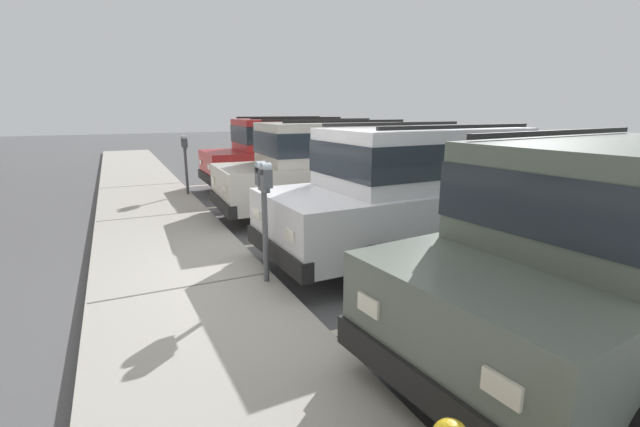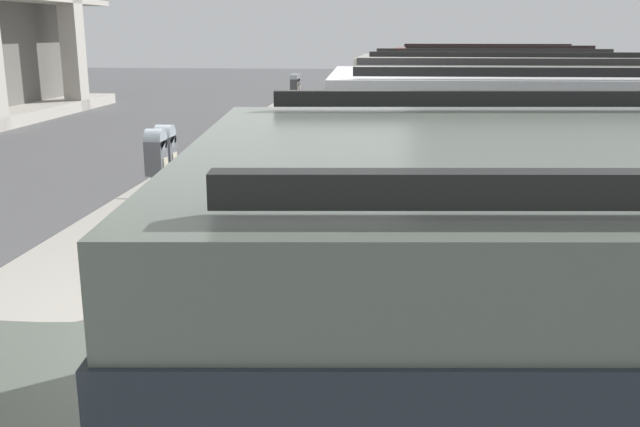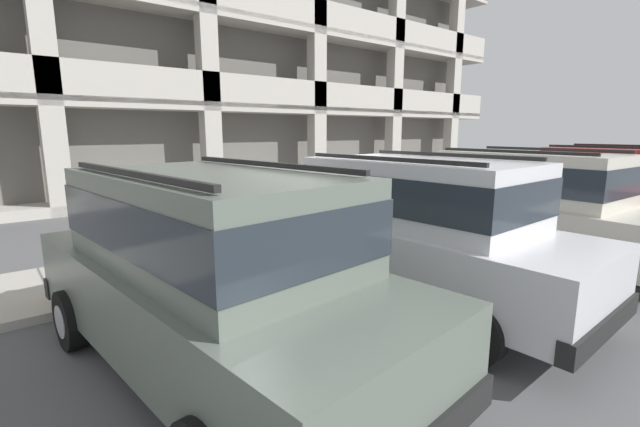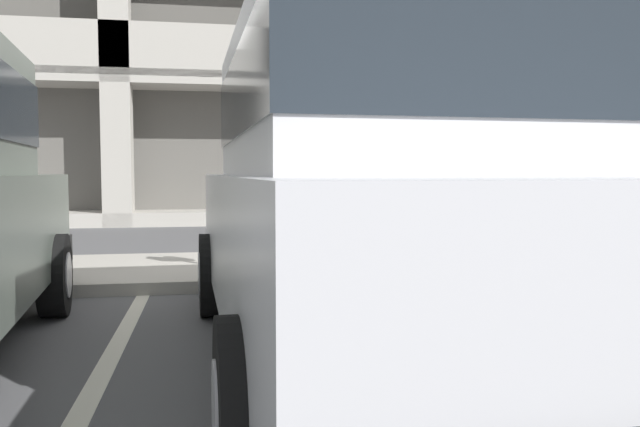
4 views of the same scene
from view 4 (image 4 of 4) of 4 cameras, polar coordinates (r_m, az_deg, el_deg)
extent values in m
cube|color=#565659|center=(5.94, -0.45, -7.85)|extent=(80.00, 80.00, 0.10)
cube|color=#ADA89E|center=(7.19, -2.21, -4.93)|extent=(40.00, 2.20, 0.12)
cube|color=#606060|center=(7.18, -2.21, -4.44)|extent=(0.03, 2.16, 0.00)
cube|color=#606060|center=(8.69, 24.97, -3.36)|extent=(0.03, 2.16, 0.00)
cube|color=silver|center=(4.53, -17.89, -11.05)|extent=(0.12, 4.80, 0.01)
cube|color=silver|center=(5.17, 20.25, -9.24)|extent=(0.12, 4.80, 0.01)
cube|color=silver|center=(3.74, 4.97, -2.65)|extent=(1.99, 4.76, 0.80)
cube|color=silver|center=(3.69, 5.27, 10.03)|extent=(1.71, 2.96, 0.84)
cube|color=#232B33|center=(3.69, 5.27, 10.36)|extent=(1.74, 2.99, 0.46)
cube|color=black|center=(6.00, -1.51, -2.90)|extent=(1.88, 0.22, 0.24)
cube|color=silver|center=(6.15, 3.63, 0.62)|extent=(0.24, 0.04, 0.14)
cube|color=silver|center=(5.94, -7.02, 0.49)|extent=(0.24, 0.04, 0.14)
cylinder|color=black|center=(5.45, 9.56, -4.90)|extent=(0.22, 0.67, 0.66)
cylinder|color=#B2B2B7|center=(5.45, 9.56, -4.90)|extent=(0.23, 0.37, 0.36)
cylinder|color=black|center=(5.08, -9.82, -5.54)|extent=(0.22, 0.67, 0.66)
cylinder|color=#B2B2B7|center=(5.08, -9.82, -5.54)|extent=(0.23, 0.37, 0.36)
cylinder|color=black|center=(2.25, -6.81, -17.49)|extent=(0.22, 0.67, 0.66)
cylinder|color=#B2B2B7|center=(2.25, -6.81, -17.49)|extent=(0.23, 0.37, 0.36)
cube|color=black|center=(4.02, 15.11, 16.04)|extent=(0.13, 2.62, 0.05)
cube|color=black|center=(3.63, -5.63, 17.52)|extent=(0.13, 2.62, 0.05)
cube|color=silver|center=(6.30, -25.13, 0.35)|extent=(0.24, 0.05, 0.14)
cylinder|color=black|center=(5.41, -23.09, -5.22)|extent=(0.26, 0.68, 0.66)
cylinder|color=#B2B2B7|center=(5.41, -23.09, -5.22)|extent=(0.25, 0.38, 0.36)
cube|color=black|center=(7.18, 24.73, -2.15)|extent=(1.88, 0.22, 0.24)
cube|color=silver|center=(6.90, 20.61, 0.73)|extent=(0.24, 0.04, 0.14)
cylinder|color=black|center=(6.00, 21.91, -4.33)|extent=(0.22, 0.67, 0.66)
cylinder|color=#B2B2B7|center=(6.00, 21.91, -4.33)|extent=(0.23, 0.37, 0.36)
cylinder|color=#595B60|center=(6.15, -3.24, -0.43)|extent=(0.07, 0.07, 1.15)
cube|color=#595B60|center=(6.14, -3.26, 5.23)|extent=(0.28, 0.06, 0.06)
cube|color=#515459|center=(6.13, -4.20, 6.54)|extent=(0.15, 0.11, 0.22)
cylinder|color=#8C99A3|center=(6.14, -4.21, 7.56)|extent=(0.15, 0.11, 0.15)
cube|color=#B7B293|center=(6.07, -4.14, 6.20)|extent=(0.08, 0.01, 0.08)
cube|color=#515459|center=(6.15, -2.34, 6.53)|extent=(0.15, 0.11, 0.22)
cylinder|color=#8C99A3|center=(6.16, -2.34, 7.55)|extent=(0.15, 0.11, 0.15)
cube|color=#B7B293|center=(6.09, -2.26, 6.20)|extent=(0.08, 0.01, 0.08)
cube|color=#B7B2A8|center=(18.66, -1.83, 0.70)|extent=(32.00, 10.00, 0.30)
cube|color=#B7B2A8|center=(18.74, -1.85, 9.90)|extent=(32.00, 10.00, 0.30)
cube|color=#B7B2A8|center=(14.04, 1.14, 14.25)|extent=(32.00, 0.20, 1.10)
cube|color=#B7B2A8|center=(19.29, -1.87, 18.80)|extent=(32.00, 10.00, 0.30)
camera|label=1|loc=(8.78, -38.72, 10.04)|focal=24.00mm
camera|label=2|loc=(6.02, -49.56, 12.72)|focal=40.00mm
camera|label=3|loc=(3.80, -102.16, 17.58)|focal=24.00mm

